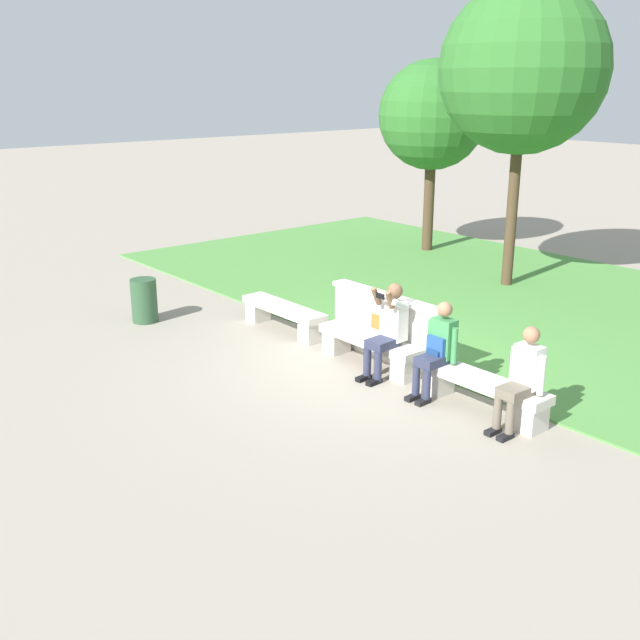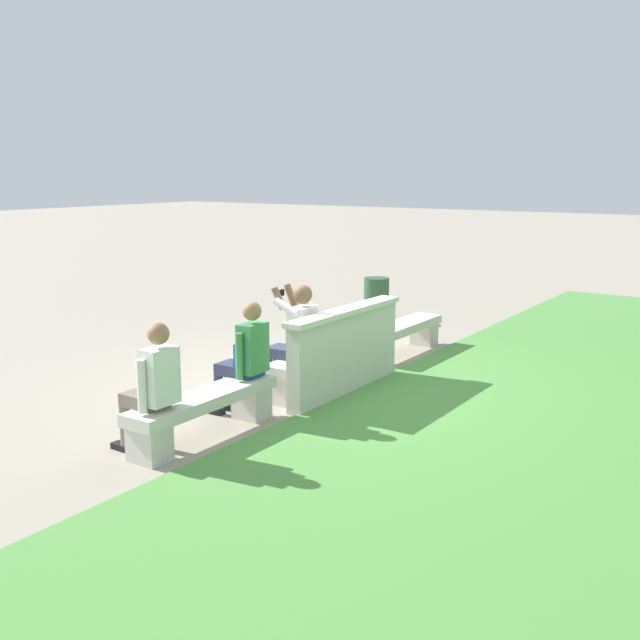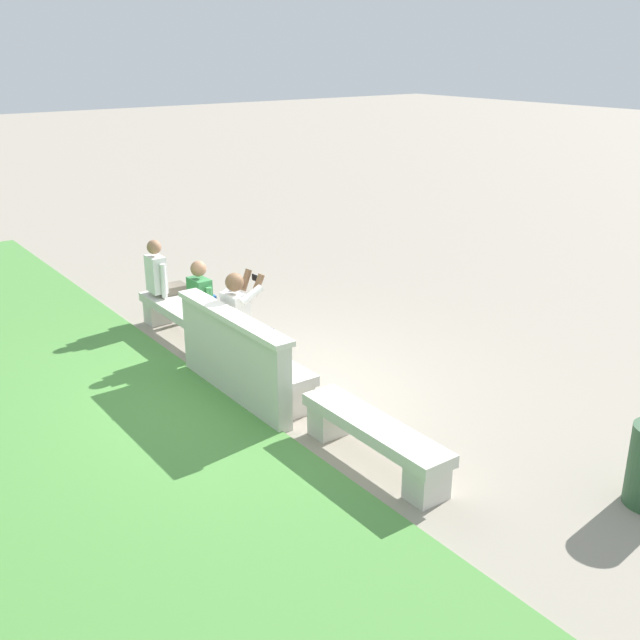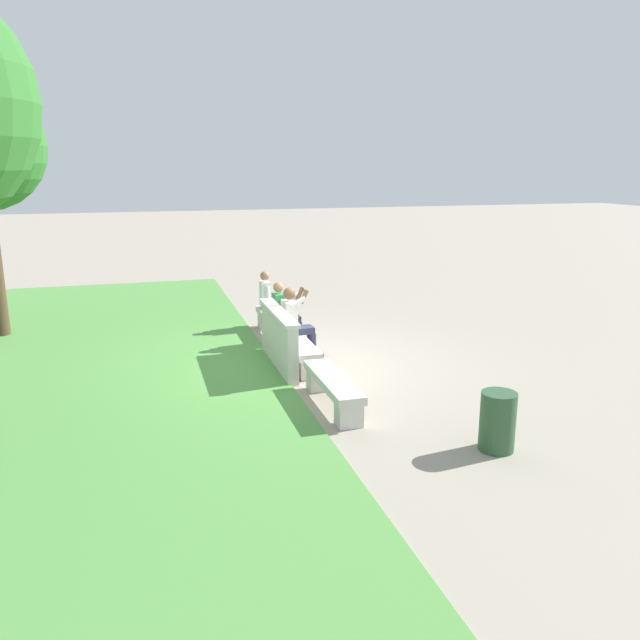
% 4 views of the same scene
% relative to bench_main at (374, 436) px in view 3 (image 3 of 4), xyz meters
% --- Properties ---
extents(ground_plane, '(80.00, 80.00, 0.00)m').
position_rel_bench_main_xyz_m(ground_plane, '(2.05, 0.00, -0.30)').
color(ground_plane, gray).
extents(bench_main, '(1.81, 0.40, 0.45)m').
position_rel_bench_main_xyz_m(bench_main, '(0.00, 0.00, 0.00)').
color(bench_main, beige).
rests_on(bench_main, ground).
extents(bench_near, '(1.81, 0.40, 0.45)m').
position_rel_bench_main_xyz_m(bench_near, '(2.05, 0.00, 0.00)').
color(bench_near, beige).
rests_on(bench_near, ground).
extents(bench_mid, '(1.81, 0.40, 0.45)m').
position_rel_bench_main_xyz_m(bench_mid, '(4.11, 0.00, 0.00)').
color(bench_mid, beige).
rests_on(bench_mid, ground).
extents(backrest_wall_with_plaque, '(2.15, 0.24, 1.01)m').
position_rel_bench_main_xyz_m(backrest_wall_with_plaque, '(2.05, 0.34, 0.22)').
color(backrest_wall_with_plaque, beige).
rests_on(backrest_wall_with_plaque, ground).
extents(person_photographer, '(0.49, 0.74, 1.32)m').
position_rel_bench_main_xyz_m(person_photographer, '(2.50, -0.08, 0.44)').
color(person_photographer, black).
rests_on(person_photographer, ground).
extents(person_distant, '(0.48, 0.68, 1.26)m').
position_rel_bench_main_xyz_m(person_distant, '(3.40, -0.07, 0.38)').
color(person_distant, black).
rests_on(person_distant, ground).
extents(person_companion, '(0.48, 0.68, 1.26)m').
position_rel_bench_main_xyz_m(person_companion, '(4.70, -0.07, 0.38)').
color(person_companion, black).
rests_on(person_companion, ground).
extents(backpack, '(0.28, 0.24, 0.43)m').
position_rel_bench_main_xyz_m(backpack, '(3.38, -0.03, 0.33)').
color(backpack, '#234C8C').
rests_on(backpack, bench_mid).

